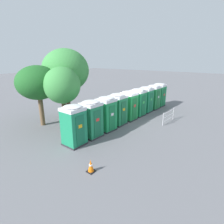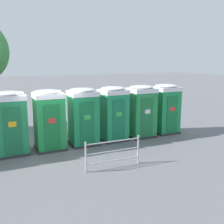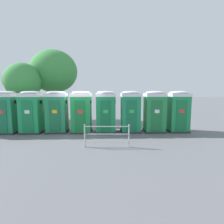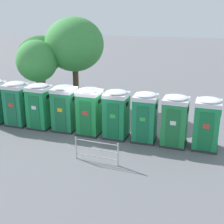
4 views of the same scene
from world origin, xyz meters
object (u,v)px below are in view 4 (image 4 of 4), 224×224
at_px(event_barrier, 96,150).
at_px(street_tree_2, 41,55).
at_px(portapotty_2, 40,106).
at_px(street_tree_1, 74,45).
at_px(portapotty_1, 17,103).
at_px(portapotty_8, 207,124).
at_px(portapotty_4, 90,111).
at_px(portapotty_5, 116,114).
at_px(portapotty_6, 145,117).
at_px(portapotty_3, 65,108).
at_px(portapotty_7, 175,120).
at_px(street_tree_0, 37,61).

bearing_deg(event_barrier, street_tree_2, 131.02).
bearing_deg(portapotty_2, street_tree_1, 87.11).
height_order(portapotty_1, portapotty_8, same).
height_order(street_tree_2, event_barrier, street_tree_2).
height_order(portapotty_2, portapotty_4, same).
height_order(portapotty_8, street_tree_1, street_tree_1).
relative_size(portapotty_4, portapotty_5, 1.00).
height_order(portapotty_2, portapotty_6, same).
bearing_deg(portapotty_3, portapotty_5, -2.90).
xyz_separation_m(portapotty_1, street_tree_1, (1.73, 4.57, 2.89)).
height_order(portapotty_6, street_tree_1, street_tree_1).
bearing_deg(street_tree_1, event_barrier, -61.37).
relative_size(portapotty_2, event_barrier, 1.24).
relative_size(portapotty_1, portapotty_3, 1.00).
bearing_deg(portapotty_2, portapotty_4, -1.31).
bearing_deg(portapotty_7, event_barrier, -137.11).
bearing_deg(portapotty_3, street_tree_1, 105.48).
bearing_deg(portapotty_1, portapotty_4, -1.60).
bearing_deg(portapotty_5, portapotty_6, -0.60).
bearing_deg(street_tree_0, street_tree_2, 111.09).
relative_size(portapotty_8, street_tree_1, 0.43).
bearing_deg(portapotty_3, street_tree_0, 138.34).
height_order(portapotty_5, street_tree_0, street_tree_0).
relative_size(portapotty_6, street_tree_0, 0.55).
relative_size(portapotty_1, street_tree_0, 0.55).
bearing_deg(portapotty_4, portapotty_7, -2.06).
relative_size(portapotty_7, street_tree_1, 0.43).
distance_m(portapotty_4, portapotty_5, 1.50).
bearing_deg(portapotty_7, portapotty_4, 177.94).
bearing_deg(portapotty_7, street_tree_2, 153.31).
bearing_deg(portapotty_3, portapotty_4, -4.05).
distance_m(street_tree_0, event_barrier, 8.85).
bearing_deg(street_tree_2, portapotty_5, -35.23).
bearing_deg(street_tree_1, portapotty_8, -28.98).
distance_m(portapotty_2, portapotty_3, 1.50).
height_order(portapotty_2, portapotty_8, same).
relative_size(portapotty_7, event_barrier, 1.24).
bearing_deg(event_barrier, street_tree_1, 118.63).
bearing_deg(portapotty_4, portapotty_5, -1.76).
relative_size(portapotty_1, portapotty_7, 1.00).
xyz_separation_m(portapotty_1, portapotty_4, (4.50, -0.13, 0.00)).
height_order(portapotty_1, portapotty_7, same).
bearing_deg(street_tree_0, street_tree_1, 44.70).
distance_m(portapotty_3, event_barrier, 4.34).
xyz_separation_m(portapotty_4, event_barrier, (1.44, -3.01, -0.72)).
xyz_separation_m(portapotty_6, portapotty_7, (1.50, -0.10, -0.00)).
height_order(portapotty_2, portapotty_3, same).
bearing_deg(event_barrier, portapotty_6, 62.02).
bearing_deg(street_tree_0, portapotty_8, -15.97).
distance_m(portapotty_1, street_tree_2, 5.18).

